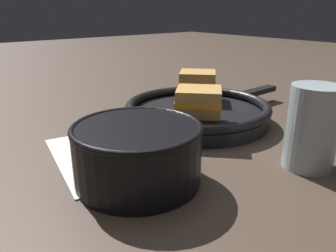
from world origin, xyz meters
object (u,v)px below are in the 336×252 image
Objects in this scene: spoon at (110,161)px; skillet at (198,111)px; sandwich_near_left at (199,101)px; sandwich_near_right at (198,82)px; soup_bowl at (138,150)px; drinking_glass at (312,128)px.

skillet is (-0.06, 0.24, 0.01)m from spoon.
sandwich_near_left reaches higher than spoon.
sandwich_near_right is (-0.06, 0.05, 0.04)m from skillet.
soup_bowl is 1.58× the size of sandwich_near_right.
spoon is 0.29m from drinking_glass.
sandwich_near_left is 0.89× the size of drinking_glass.
sandwich_near_right is 0.31m from drinking_glass.
soup_bowl is 1.58× the size of sandwich_near_left.
soup_bowl is 0.25m from drinking_glass.
spoon is 1.27× the size of sandwich_near_left.
skillet is at bearing 131.05° from spoon.
sandwich_near_left is at bearing 117.83° from spoon.
skillet is at bearing 118.53° from soup_bowl.
sandwich_near_right reaches higher than spoon.
soup_bowl reaches higher than skillet.
skillet is 3.41× the size of drinking_glass.
sandwich_near_left is at bearing 111.13° from soup_bowl.
sandwich_near_left is 1.00× the size of sandwich_near_right.
sandwich_near_left is at bearing -44.29° from skillet.
drinking_glass is (0.25, -0.02, 0.04)m from skillet.
skillet is at bearing 175.88° from drinking_glass.
spoon is 0.19m from sandwich_near_left.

